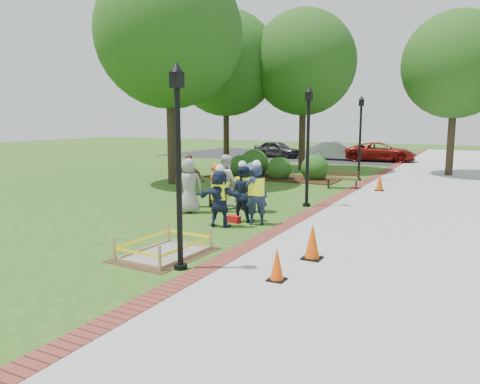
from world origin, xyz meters
The scene contains 35 objects.
ground centered at (0.00, 0.00, 0.00)m, with size 100.00×100.00×0.00m, color #285116.
sidewalk centered at (5.00, 10.00, 0.01)m, with size 6.00×60.00×0.02m, color #9E9E99.
brick_edging centered at (1.75, 10.00, 0.01)m, with size 0.50×60.00×0.03m, color maroon.
mulch_bed centered at (-3.00, 12.00, 0.02)m, with size 7.00×3.00×0.05m, color #381E0F.
parking_lot centered at (0.00, 27.00, 0.00)m, with size 36.00×12.00×0.01m, color black.
wet_concrete_pad centered at (0.35, -2.32, 0.23)m, with size 1.83×2.39×0.55m.
bench_near centered at (-1.13, 3.54, 0.26)m, with size 1.54×0.56×0.83m.
bench_far centered at (1.25, 9.86, 0.24)m, with size 1.47×0.74×0.76m.
cone_front centered at (3.35, -2.77, 0.32)m, with size 0.34×0.34×0.67m.
cone_back centered at (3.51, -1.11, 0.40)m, with size 0.42×0.42×0.83m.
cone_far centered at (2.90, 9.84, 0.36)m, with size 0.38×0.38×0.76m.
toolbox centered at (0.16, 1.45, 0.10)m, with size 0.40×0.22×0.20m, color red.
lamp_near centered at (1.25, -3.00, 2.48)m, with size 0.28×0.28×4.26m.
lamp_mid centered at (1.25, 5.00, 2.48)m, with size 0.28×0.28×4.26m.
lamp_far centered at (1.25, 13.00, 2.48)m, with size 0.28×0.28×4.26m.
tree_left centered at (-6.53, 7.67, 6.99)m, with size 6.87×6.87×10.44m.
tree_back centered at (-2.95, 16.12, 6.37)m, with size 6.19×6.19×9.48m.
tree_right centered at (5.22, 17.35, 5.97)m, with size 5.72×5.72×8.84m.
tree_far centered at (-7.44, 14.75, 6.44)m, with size 6.39×6.39×9.64m.
shrub_a centered at (-5.00, 11.87, 0.00)m, with size 1.23×1.23×1.23m, color #184D16.
shrub_b centered at (-4.29, 12.19, 0.00)m, with size 1.59×1.59×1.59m, color #184D16.
shrub_c centered at (-2.54, 11.55, 0.00)m, with size 1.26×1.26×1.26m, color #184D16.
shrub_d centered at (-0.82, 12.17, 0.00)m, with size 1.41×1.41×1.41m, color #184D16.
shrub_e centered at (-3.14, 12.79, 0.00)m, with size 0.86×0.86×0.86m, color #184D16.
casual_person_a centered at (-1.86, 2.06, 0.92)m, with size 0.70×0.66×1.84m.
casual_person_b centered at (-1.13, 2.63, 0.83)m, with size 0.59×0.45×1.66m.
casual_person_c centered at (-1.18, 3.45, 0.94)m, with size 0.71×0.69×1.88m.
casual_person_d centered at (-2.43, 2.96, 0.94)m, with size 0.66×0.49×1.88m.
casual_person_e centered at (-0.04, 3.18, 0.84)m, with size 0.58×0.42×1.68m.
hivis_worker_a centered at (0.06, 0.76, 0.91)m, with size 0.60×0.46×1.83m.
hivis_worker_b centered at (0.89, 1.51, 0.96)m, with size 0.68×0.61×1.94m.
hivis_worker_c centered at (0.30, 1.74, 0.93)m, with size 0.56×0.37×1.87m.
parked_car_a centered at (-7.90, 24.10, 0.00)m, with size 4.45×1.93×1.45m, color #27282A.
parked_car_b centered at (-2.98, 24.17, 0.00)m, with size 4.76×2.07×1.55m, color #ABACB0.
parked_car_c centered at (0.19, 24.35, 0.00)m, with size 4.65×2.02×1.52m, color maroon.
Camera 1 is at (6.71, -10.87, 3.15)m, focal length 35.00 mm.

